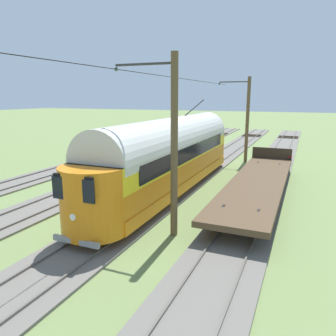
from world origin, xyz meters
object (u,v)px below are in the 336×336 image
(catenary_pole_foreground, at_px, (247,119))
(switch_stand, at_px, (289,164))
(catenary_pole_mid_near, at_px, (173,144))
(vintage_streetcar, at_px, (171,154))
(flatcar_adjacent, at_px, (258,182))

(catenary_pole_foreground, xyz_separation_m, switch_stand, (-3.72, 2.94, -2.98))
(catenary_pole_mid_near, bearing_deg, vintage_streetcar, -66.82)
(catenary_pole_foreground, bearing_deg, catenary_pole_mid_near, 90.00)
(catenary_pole_mid_near, bearing_deg, switch_stand, -105.72)
(flatcar_adjacent, distance_m, switch_stand, 6.77)
(catenary_pole_mid_near, relative_size, switch_stand, 5.72)
(vintage_streetcar, distance_m, catenary_pole_mid_near, 6.27)
(catenary_pole_foreground, bearing_deg, switch_stand, 141.72)
(vintage_streetcar, height_order, flatcar_adjacent, vintage_streetcar)
(vintage_streetcar, bearing_deg, catenary_pole_foreground, -102.84)
(flatcar_adjacent, bearing_deg, vintage_streetcar, 11.17)
(catenary_pole_foreground, distance_m, switch_stand, 5.60)
(flatcar_adjacent, bearing_deg, catenary_pole_mid_near, 69.58)
(vintage_streetcar, height_order, catenary_pole_foreground, catenary_pole_foreground)
(vintage_streetcar, bearing_deg, flatcar_adjacent, -168.83)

